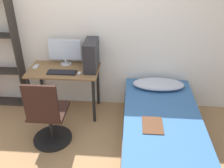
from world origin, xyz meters
TOP-DOWN VIEW (x-y plane):
  - ground_plane at (0.00, 0.00)m, footprint 14.00×14.00m
  - wall_back at (0.00, 1.36)m, footprint 8.00×0.05m
  - desk at (-0.32, 1.05)m, footprint 1.02×0.57m
  - office_chair at (-0.37, 0.32)m, footprint 0.52×0.52m
  - bed at (1.07, 0.32)m, footprint 0.98×2.03m
  - pillow at (1.07, 1.07)m, footprint 0.74×0.36m
  - magazine at (0.93, 0.18)m, footprint 0.24×0.32m
  - monitor at (-0.33, 1.23)m, footprint 0.50×0.17m
  - keyboard at (-0.31, 0.93)m, footprint 0.41×0.14m
  - pc_tower at (0.09, 1.10)m, footprint 0.17×0.42m
  - mouse at (-0.06, 0.93)m, footprint 0.06×0.09m
  - phone at (-0.75, 1.10)m, footprint 0.07×0.14m

SIDE VIEW (x-z plane):
  - ground_plane at x=0.00m, z-range 0.00..0.00m
  - bed at x=1.07m, z-range 0.00..0.47m
  - office_chair at x=-0.37m, z-range -0.10..0.86m
  - magazine at x=0.93m, z-range 0.47..0.48m
  - pillow at x=1.07m, z-range 0.47..0.58m
  - desk at x=-0.32m, z-range 0.24..0.97m
  - phone at x=-0.75m, z-range 0.73..0.74m
  - keyboard at x=-0.31m, z-range 0.73..0.75m
  - mouse at x=-0.06m, z-range 0.73..0.75m
  - pc_tower at x=0.09m, z-range 0.73..1.15m
  - monitor at x=-0.33m, z-range 0.74..1.14m
  - wall_back at x=0.00m, z-range 0.00..2.50m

